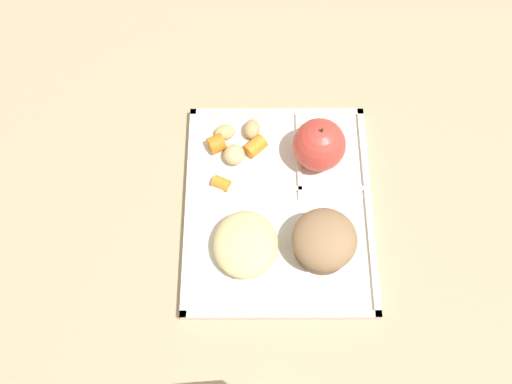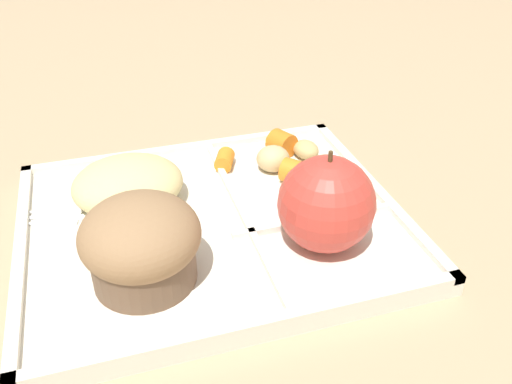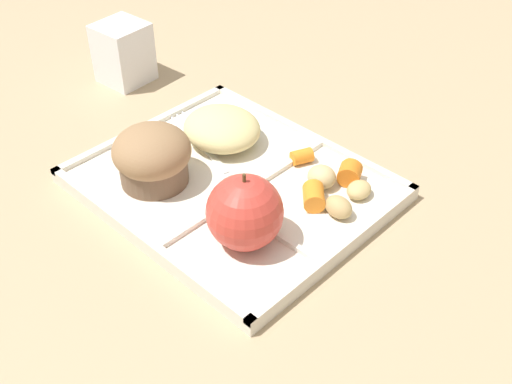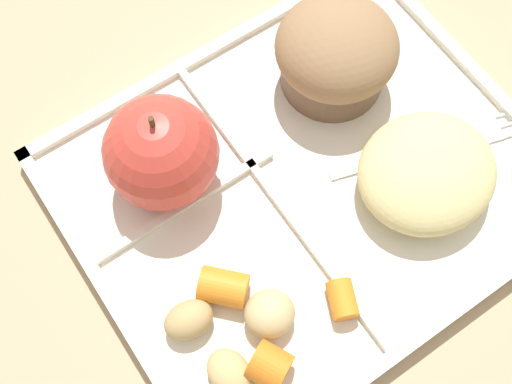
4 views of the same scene
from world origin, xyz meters
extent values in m
plane|color=tan|center=(0.00, 0.00, 0.00)|extent=(6.00, 6.00, 0.00)
cube|color=silver|center=(0.00, 0.00, 0.01)|extent=(0.34, 0.28, 0.01)
cube|color=silver|center=(0.00, -0.14, 0.02)|extent=(0.34, 0.01, 0.01)
cube|color=silver|center=(0.00, 0.14, 0.02)|extent=(0.34, 0.01, 0.01)
cube|color=silver|center=(-0.16, 0.00, 0.02)|extent=(0.01, 0.28, 0.01)
cube|color=silver|center=(0.16, 0.00, 0.02)|extent=(0.01, 0.28, 0.01)
cube|color=silver|center=(-0.03, 0.00, 0.02)|extent=(0.01, 0.26, 0.01)
cube|color=silver|center=(-0.08, 0.03, 0.02)|extent=(0.15, 0.01, 0.01)
sphere|color=#C63D33|center=(-0.08, 0.06, 0.05)|extent=(0.08, 0.08, 0.08)
cylinder|color=#4C381E|center=(-0.08, 0.06, 0.10)|extent=(0.00, 0.00, 0.01)
cylinder|color=brown|center=(0.07, 0.06, 0.03)|extent=(0.08, 0.08, 0.03)
ellipsoid|color=#93704C|center=(0.07, 0.06, 0.06)|extent=(0.09, 0.09, 0.06)
cylinder|color=orange|center=(-0.10, -0.10, 0.03)|extent=(0.03, 0.03, 0.03)
cylinder|color=orange|center=(-0.10, -0.03, 0.03)|extent=(0.04, 0.04, 0.02)
cylinder|color=orange|center=(-0.03, -0.09, 0.02)|extent=(0.03, 0.03, 0.02)
ellipsoid|color=tan|center=(-0.12, -0.08, 0.02)|extent=(0.03, 0.04, 0.02)
ellipsoid|color=tan|center=(-0.08, -0.07, 0.03)|extent=(0.04, 0.04, 0.03)
ellipsoid|color=tan|center=(-0.13, -0.04, 0.02)|extent=(0.04, 0.03, 0.02)
ellipsoid|color=#D6C684|center=(0.07, -0.05, 0.03)|extent=(0.10, 0.09, 0.04)
sphere|color=brown|center=(0.06, -0.07, 0.03)|extent=(0.03, 0.03, 0.03)
sphere|color=brown|center=(0.07, -0.05, 0.03)|extent=(0.03, 0.03, 0.03)
sphere|color=#755B4C|center=(0.06, -0.05, 0.03)|extent=(0.03, 0.03, 0.03)
cube|color=white|center=(0.07, -0.02, 0.01)|extent=(0.10, 0.04, 0.00)
cube|color=white|center=(0.13, -0.04, 0.01)|extent=(0.04, 0.03, 0.00)
cylinder|color=white|center=(0.15, -0.06, 0.01)|extent=(0.02, 0.01, 0.00)
cylinder|color=white|center=(0.16, -0.05, 0.01)|extent=(0.02, 0.01, 0.00)
cylinder|color=white|center=(0.16, -0.04, 0.01)|extent=(0.02, 0.01, 0.00)
camera|label=1|loc=(0.32, -0.03, 0.80)|focal=39.33mm
camera|label=2|loc=(0.08, 0.40, 0.31)|focal=38.30mm
camera|label=3|loc=(-0.43, 0.40, 0.48)|focal=44.46mm
camera|label=4|loc=(-0.14, -0.14, 0.46)|focal=46.51mm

